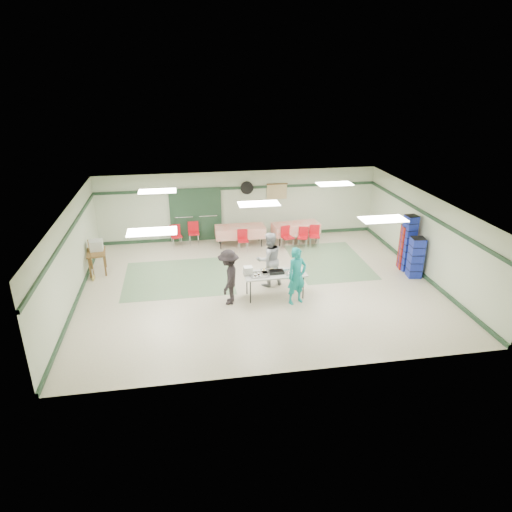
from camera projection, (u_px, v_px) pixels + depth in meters
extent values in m
plane|color=beige|center=(259.00, 285.00, 14.46)|extent=(11.00, 11.00, 0.00)
plane|color=silver|center=(259.00, 203.00, 13.42)|extent=(11.00, 11.00, 0.00)
plane|color=#B7C1A5|center=(239.00, 205.00, 18.04)|extent=(11.00, 0.00, 11.00)
plane|color=#B7C1A5|center=(294.00, 320.00, 9.84)|extent=(11.00, 0.00, 11.00)
plane|color=#B7C1A5|center=(70.00, 257.00, 13.11)|extent=(0.00, 9.00, 9.00)
plane|color=#B7C1A5|center=(426.00, 236.00, 14.78)|extent=(0.00, 9.00, 9.00)
cube|color=#203B26|center=(239.00, 188.00, 17.75)|extent=(11.00, 0.06, 0.10)
cube|color=#203B26|center=(240.00, 236.00, 18.51)|extent=(11.00, 0.06, 0.12)
cube|color=#203B26|center=(68.00, 234.00, 12.84)|extent=(0.06, 9.00, 0.10)
cube|color=#203B26|center=(78.00, 297.00, 13.60)|extent=(0.06, 9.00, 0.12)
cube|color=#203B26|center=(428.00, 215.00, 14.51)|extent=(0.06, 9.00, 0.10)
cube|color=#203B26|center=(419.00, 272.00, 15.27)|extent=(0.06, 9.00, 0.12)
cube|color=slate|center=(179.00, 278.00, 14.99)|extent=(3.50, 3.00, 0.01)
cube|color=slate|center=(329.00, 261.00, 16.25)|extent=(2.50, 3.50, 0.01)
cube|color=gray|center=(184.00, 216.00, 17.77)|extent=(0.90, 0.06, 2.10)
cube|color=gray|center=(208.00, 214.00, 17.91)|extent=(0.90, 0.06, 2.10)
cube|color=#203B26|center=(196.00, 215.00, 17.82)|extent=(2.00, 0.03, 2.15)
cylinder|color=black|center=(247.00, 188.00, 17.76)|extent=(0.50, 0.10, 0.50)
cube|color=tan|center=(277.00, 192.00, 18.02)|extent=(0.80, 0.02, 0.60)
cube|color=#B4B4AF|center=(275.00, 274.00, 13.50)|extent=(1.86, 0.80, 0.04)
cylinder|color=black|center=(250.00, 292.00, 13.24)|extent=(0.04, 0.04, 0.72)
cylinder|color=black|center=(303.00, 287.00, 13.52)|extent=(0.04, 0.04, 0.72)
cylinder|color=black|center=(247.00, 283.00, 13.78)|extent=(0.04, 0.04, 0.72)
cylinder|color=black|center=(298.00, 279.00, 14.06)|extent=(0.04, 0.04, 0.72)
cube|color=silver|center=(293.00, 272.00, 13.53)|extent=(0.54, 0.41, 0.02)
cube|color=silver|center=(271.00, 272.00, 13.58)|extent=(0.56, 0.43, 0.02)
cube|color=silver|center=(259.00, 275.00, 13.35)|extent=(0.57, 0.44, 0.02)
cube|color=black|center=(276.00, 272.00, 13.49)|extent=(0.46, 0.29, 0.08)
cube|color=white|center=(248.00, 270.00, 13.40)|extent=(0.26, 0.24, 0.23)
imported|color=#138686|center=(297.00, 276.00, 13.10)|extent=(0.73, 0.60, 1.71)
imported|color=gray|center=(269.00, 259.00, 14.18)|extent=(0.99, 0.85, 1.75)
imported|color=black|center=(229.00, 277.00, 13.10)|extent=(0.86, 1.19, 1.65)
cube|color=red|center=(296.00, 224.00, 17.79)|extent=(1.88, 0.97, 0.05)
cube|color=red|center=(296.00, 229.00, 17.86)|extent=(1.88, 0.99, 0.40)
cylinder|color=black|center=(280.00, 237.00, 17.48)|extent=(0.04, 0.04, 0.72)
cylinder|color=black|center=(316.00, 234.00, 17.86)|extent=(0.04, 0.04, 0.72)
cylinder|color=black|center=(275.00, 232.00, 18.02)|extent=(0.04, 0.04, 0.72)
cylinder|color=black|center=(311.00, 229.00, 18.39)|extent=(0.04, 0.04, 0.72)
cube|color=red|center=(240.00, 227.00, 17.46)|extent=(1.89, 0.83, 0.05)
cube|color=red|center=(240.00, 232.00, 17.53)|extent=(1.89, 0.85, 0.40)
cylinder|color=black|center=(221.00, 240.00, 17.20)|extent=(0.04, 0.04, 0.72)
cylinder|color=black|center=(262.00, 238.00, 17.43)|extent=(0.04, 0.04, 0.72)
cylinder|color=black|center=(219.00, 235.00, 17.77)|extent=(0.04, 0.04, 0.72)
cylinder|color=black|center=(259.00, 233.00, 18.00)|extent=(0.04, 0.04, 0.72)
cube|color=red|center=(303.00, 238.00, 17.35)|extent=(0.48, 0.48, 0.04)
cube|color=red|center=(304.00, 231.00, 17.42)|extent=(0.35, 0.18, 0.36)
cylinder|color=silver|center=(298.00, 244.00, 17.33)|extent=(0.02, 0.02, 0.38)
cylinder|color=silver|center=(306.00, 244.00, 17.26)|extent=(0.02, 0.02, 0.38)
cylinder|color=silver|center=(299.00, 241.00, 17.59)|extent=(0.02, 0.02, 0.38)
cylinder|color=silver|center=(307.00, 242.00, 17.53)|extent=(0.02, 0.02, 0.38)
cube|color=red|center=(288.00, 238.00, 17.24)|extent=(0.50, 0.50, 0.04)
cube|color=red|center=(285.00, 231.00, 17.30)|extent=(0.39, 0.16, 0.40)
cylinder|color=silver|center=(286.00, 245.00, 17.13)|extent=(0.02, 0.02, 0.42)
cylinder|color=silver|center=(293.00, 244.00, 17.27)|extent=(0.02, 0.02, 0.42)
cylinder|color=silver|center=(282.00, 243.00, 17.39)|extent=(0.02, 0.02, 0.42)
cylinder|color=silver|center=(289.00, 241.00, 17.53)|extent=(0.02, 0.02, 0.42)
cube|color=red|center=(314.00, 236.00, 17.41)|extent=(0.46, 0.46, 0.04)
cube|color=red|center=(314.00, 229.00, 17.49)|extent=(0.39, 0.12, 0.39)
cylinder|color=silver|center=(310.00, 243.00, 17.36)|extent=(0.02, 0.02, 0.41)
cylinder|color=silver|center=(319.00, 243.00, 17.34)|extent=(0.02, 0.02, 0.41)
cylinder|color=silver|center=(310.00, 240.00, 17.64)|extent=(0.02, 0.02, 0.41)
cylinder|color=silver|center=(318.00, 240.00, 17.63)|extent=(0.02, 0.02, 0.41)
cube|color=red|center=(243.00, 241.00, 16.99)|extent=(0.38, 0.38, 0.04)
cube|color=red|center=(242.00, 234.00, 17.07)|extent=(0.38, 0.04, 0.38)
cylinder|color=silver|center=(240.00, 248.00, 16.91)|extent=(0.02, 0.02, 0.40)
cylinder|color=silver|center=(248.00, 247.00, 16.96)|extent=(0.02, 0.02, 0.40)
cylinder|color=silver|center=(239.00, 245.00, 17.19)|extent=(0.02, 0.02, 0.40)
cylinder|color=silver|center=(247.00, 244.00, 17.23)|extent=(0.02, 0.02, 0.40)
cube|color=red|center=(194.00, 233.00, 17.65)|extent=(0.41, 0.41, 0.04)
cube|color=red|center=(193.00, 226.00, 17.73)|extent=(0.41, 0.05, 0.41)
cylinder|color=silver|center=(190.00, 241.00, 17.56)|extent=(0.02, 0.02, 0.43)
cylinder|color=silver|center=(199.00, 240.00, 17.62)|extent=(0.02, 0.02, 0.43)
cylinder|color=silver|center=(190.00, 238.00, 17.86)|extent=(0.02, 0.02, 0.43)
cylinder|color=silver|center=(198.00, 237.00, 17.91)|extent=(0.02, 0.02, 0.43)
cube|color=red|center=(176.00, 236.00, 17.39)|extent=(0.47, 0.47, 0.04)
cube|color=red|center=(175.00, 229.00, 17.46)|extent=(0.39, 0.12, 0.39)
cylinder|color=silver|center=(174.00, 244.00, 17.28)|extent=(0.02, 0.02, 0.41)
cylinder|color=silver|center=(182.00, 243.00, 17.39)|extent=(0.02, 0.02, 0.41)
cylinder|color=silver|center=(172.00, 241.00, 17.55)|extent=(0.02, 0.02, 0.41)
cylinder|color=silver|center=(180.00, 240.00, 17.66)|extent=(0.02, 0.02, 0.41)
cube|color=#1B2AA4|center=(416.00, 258.00, 14.80)|extent=(0.47, 0.47, 1.37)
cube|color=#A11810|center=(406.00, 247.00, 15.41)|extent=(0.45, 0.45, 1.53)
cube|color=#1B2AA4|center=(408.00, 243.00, 15.22)|extent=(0.40, 0.40, 1.93)
cube|color=brown|center=(96.00, 252.00, 15.11)|extent=(0.71, 0.99, 0.05)
cube|color=brown|center=(90.00, 268.00, 14.85)|extent=(0.05, 0.05, 0.70)
cube|color=brown|center=(105.00, 266.00, 14.98)|extent=(0.05, 0.05, 0.70)
cube|color=brown|center=(90.00, 259.00, 15.52)|extent=(0.05, 0.05, 0.70)
cube|color=brown|center=(105.00, 258.00, 15.65)|extent=(0.05, 0.05, 0.70)
cube|color=beige|center=(96.00, 245.00, 15.17)|extent=(0.46, 0.41, 0.34)
cylinder|color=brown|center=(91.00, 259.00, 14.63)|extent=(0.09, 0.22, 1.38)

